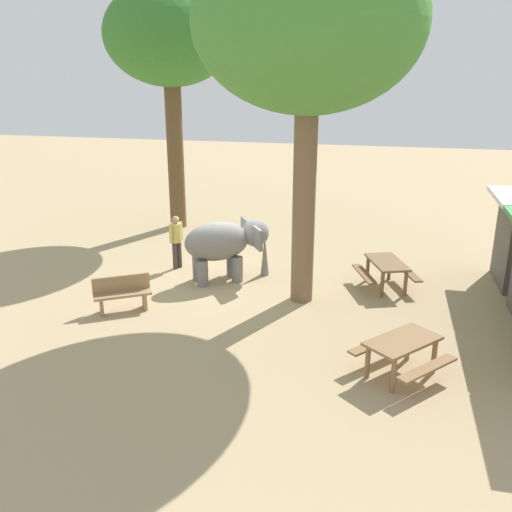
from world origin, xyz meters
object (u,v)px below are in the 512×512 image
object	(u,v)px
person_handler	(176,238)
picnic_table_near	(387,268)
elephant	(226,243)
picnic_table_far	(402,348)
shade_tree_secondary	(309,24)
shade_tree_main	(170,38)
wooden_bench	(122,293)

from	to	relation	value
person_handler	picnic_table_near	world-z (taller)	person_handler
elephant	picnic_table_near	distance (m)	4.48
picnic_table_far	elephant	bearing A→B (deg)	89.07
person_handler	picnic_table_near	size ratio (longest dim) A/B	0.84
picnic_table_far	shade_tree_secondary	bearing A→B (deg)	77.35
shade_tree_main	picnic_table_far	world-z (taller)	shade_tree_main
shade_tree_secondary	picnic_table_far	distance (m)	7.35
wooden_bench	shade_tree_secondary	bearing A→B (deg)	169.61
shade_tree_main	picnic_table_near	distance (m)	10.94
shade_tree_secondary	picnic_table_far	bearing A→B (deg)	36.71
person_handler	picnic_table_far	bearing A→B (deg)	-10.34
shade_tree_secondary	person_handler	bearing A→B (deg)	-110.79
elephant	picnic_table_far	size ratio (longest dim) A/B	1.12
person_handler	shade_tree_secondary	bearing A→B (deg)	5.60
person_handler	shade_tree_main	distance (m)	7.45
elephant	person_handler	distance (m)	1.82
shade_tree_secondary	picnic_table_near	bearing A→B (deg)	121.37
elephant	picnic_table_near	bearing A→B (deg)	-27.54
elephant	person_handler	world-z (taller)	elephant
person_handler	wooden_bench	distance (m)	3.26
shade_tree_main	picnic_table_near	size ratio (longest dim) A/B	4.44
elephant	shade_tree_secondary	size ratio (longest dim) A/B	0.27
person_handler	picnic_table_near	distance (m)	6.16
shade_tree_main	picnic_table_far	xyz separation A→B (m)	(9.26, 8.12, -6.12)
picnic_table_near	picnic_table_far	xyz separation A→B (m)	(4.61, 0.34, 0.00)
elephant	picnic_table_far	bearing A→B (deg)	-74.00
elephant	picnic_table_near	world-z (taller)	elephant
wooden_bench	picnic_table_far	xyz separation A→B (m)	(1.62, 6.70, 0.12)
wooden_bench	picnic_table_far	bearing A→B (deg)	134.18
shade_tree_secondary	picnic_table_far	world-z (taller)	shade_tree_secondary
elephant	shade_tree_secondary	distance (m)	6.10
elephant	shade_tree_main	size ratio (longest dim) A/B	0.28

